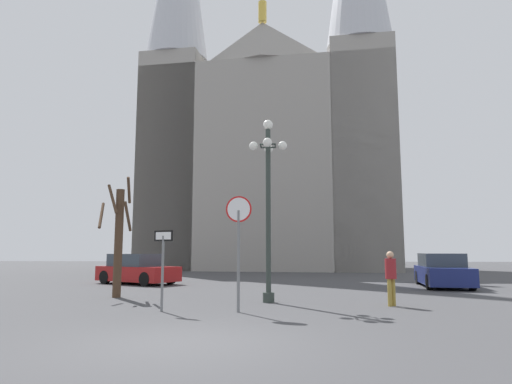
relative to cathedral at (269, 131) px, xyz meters
name	(u,v)px	position (x,y,z in m)	size (l,w,h in m)	color
ground_plane	(184,343)	(-0.29, -31.29, -12.33)	(120.00, 120.00, 0.00)	#424244
cathedral	(269,131)	(0.00, 0.00, 0.00)	(22.20, 14.35, 38.95)	gray
stop_sign	(239,232)	(0.22, -27.33, -10.23)	(0.70, 0.12, 3.05)	slate
one_way_arrow_sign	(163,259)	(-1.81, -27.33, -10.96)	(0.57, 0.26, 2.13)	slate
street_lamp	(268,192)	(0.92, -25.03, -8.87)	(1.23, 1.23, 5.83)	#2D3833
bare_tree	(118,238)	(-4.37, -23.92, -10.28)	(1.22, 1.24, 4.17)	#473323
parked_car_near_red	(137,270)	(-5.76, -17.69, -11.65)	(4.44, 3.54, 1.44)	maroon
parked_car_far_navy	(442,271)	(8.38, -18.53, -11.64)	(2.46, 4.79, 1.47)	navy
pedestrian_walking	(391,273)	(4.52, -25.74, -11.38)	(0.32, 0.32, 1.57)	olive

